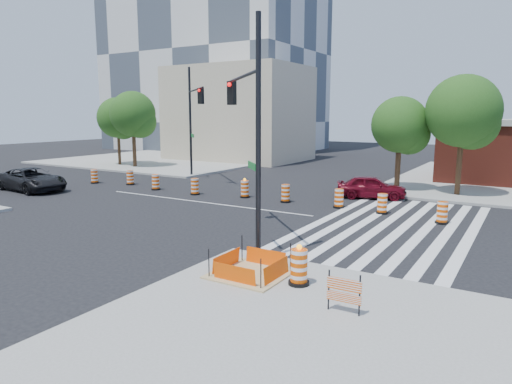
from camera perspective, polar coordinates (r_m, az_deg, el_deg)
ground at (r=26.33m, az=-6.86°, el=-1.26°), size 120.00×120.00×0.00m
sidewalk_nw at (r=51.46m, az=-10.22°, el=4.09°), size 22.00×22.00×0.15m
crosswalk_east at (r=21.47m, az=16.82°, el=-4.10°), size 6.75×13.50×0.01m
lane_centerline at (r=26.32m, az=-6.86°, el=-1.25°), size 14.00×0.12×0.01m
excavation_pit at (r=14.11m, az=-0.68°, el=-9.97°), size 2.20×2.20×0.90m
beige_midrise at (r=50.72m, az=-2.18°, el=9.73°), size 14.00×10.00×10.00m
red_coupe at (r=28.06m, az=14.23°, el=0.62°), size 4.35×2.73×1.38m
dark_suv at (r=33.34m, az=-26.22°, el=1.41°), size 5.53×2.89×1.49m
signal_pole_se at (r=16.79m, az=-1.02°, el=9.54°), size 4.33×4.46×8.03m
signal_pole_nw at (r=35.33m, az=-7.84°, el=9.96°), size 4.82×4.43×8.47m
pit_drum at (r=13.23m, az=5.39°, el=-9.43°), size 0.61×0.61×1.20m
barricade at (r=11.59m, az=10.94°, el=-12.02°), size 0.88×0.07×1.03m
tree_north_a at (r=46.21m, az=-16.84°, el=8.59°), size 3.86×3.86×6.56m
tree_north_b at (r=44.06m, az=-15.06°, el=9.09°), size 4.16×4.16×7.08m
tree_north_c at (r=30.83m, az=17.63°, el=7.63°), size 3.65×3.59×6.11m
tree_north_d at (r=30.08m, az=24.53°, el=8.72°), size 4.30×4.30×7.31m
median_drum_0 at (r=35.22m, az=-19.54°, el=1.81°), size 0.60×0.60×1.02m
median_drum_1 at (r=33.70m, az=-15.45°, el=1.69°), size 0.60×0.60×1.02m
median_drum_2 at (r=31.02m, az=-12.43°, el=1.14°), size 0.60×0.60×1.02m
median_drum_3 at (r=28.72m, az=-7.65°, el=0.61°), size 0.60×0.60×1.02m
median_drum_4 at (r=27.49m, az=-1.41°, el=0.31°), size 0.60×0.60×1.18m
median_drum_5 at (r=26.06m, az=3.71°, el=-0.25°), size 0.60×0.60×1.02m
median_drum_6 at (r=24.86m, az=10.33°, el=-0.87°), size 0.60×0.60×1.02m
median_drum_7 at (r=23.90m, az=15.50°, el=-1.49°), size 0.60×0.60×1.02m
median_drum_8 at (r=22.62m, az=22.25°, el=-2.49°), size 0.60×0.60×1.02m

